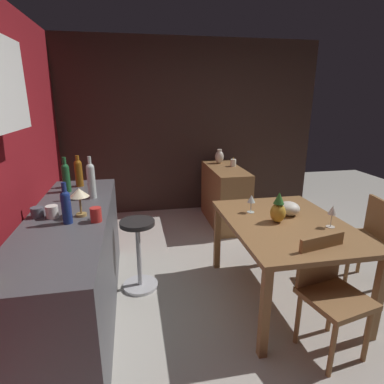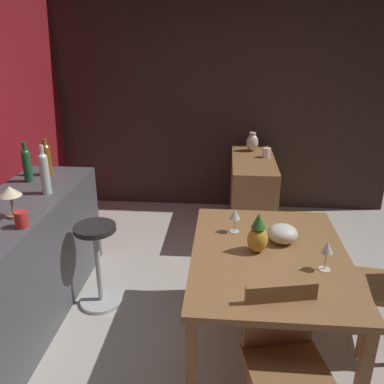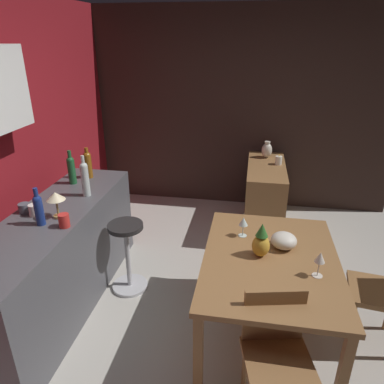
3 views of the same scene
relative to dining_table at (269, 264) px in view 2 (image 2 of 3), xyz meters
name	(u,v)px [view 2 (image 2 of 3)]	position (x,y,z in m)	size (l,w,h in m)	color
ground_plane	(225,343)	(0.01, 0.26, -0.66)	(9.00, 9.00, 0.00)	#B7B2A8
wall_side_right	(205,100)	(2.56, 0.56, 0.64)	(0.10, 4.40, 2.60)	#33231E
dining_table	(269,264)	(0.00, 0.00, 0.00)	(1.33, 0.98, 0.74)	olive
kitchen_counter	(13,271)	(0.10, 1.78, -0.21)	(2.10, 0.60, 0.90)	#4C4C51
sideboard_cabinet	(252,195)	(1.82, 0.00, -0.25)	(1.10, 0.44, 0.82)	olive
chair_near_window	(284,358)	(-0.61, -0.04, -0.19)	(0.48, 0.48, 0.84)	olive
bar_stool	(98,263)	(0.40, 1.26, -0.29)	(0.34, 0.34, 0.69)	#262323
wine_glass_left	(327,248)	(-0.17, -0.30, 0.22)	(0.07, 0.07, 0.19)	silver
wine_glass_right	(235,215)	(0.28, 0.22, 0.21)	(0.07, 0.07, 0.17)	silver
pineapple_centerpiece	(258,235)	(0.02, 0.08, 0.19)	(0.13, 0.13, 0.26)	gold
fruit_bowl	(283,234)	(0.16, -0.09, 0.14)	(0.20, 0.20, 0.12)	beige
wine_bottle_amber	(46,158)	(0.92, 1.81, 0.39)	(0.08, 0.08, 0.31)	#8C5114
wine_bottle_green	(27,163)	(0.74, 1.90, 0.39)	(0.07, 0.07, 0.33)	#1E592D
wine_bottle_clear	(44,172)	(0.49, 1.64, 0.41)	(0.07, 0.07, 0.38)	silver
cup_red	(21,219)	(-0.09, 1.55, 0.29)	(0.12, 0.08, 0.11)	red
counter_lamp	(10,194)	(0.05, 1.67, 0.41)	(0.15, 0.15, 0.22)	#A58447
pillar_candle_tall	(266,153)	(1.89, -0.13, 0.21)	(0.08, 0.08, 0.13)	white
vase_ceramic_ivory	(252,142)	(2.14, 0.01, 0.26)	(0.13, 0.13, 0.21)	beige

